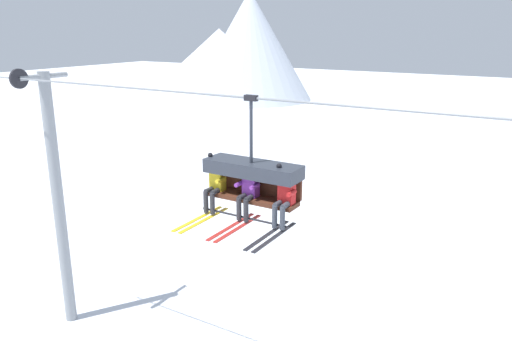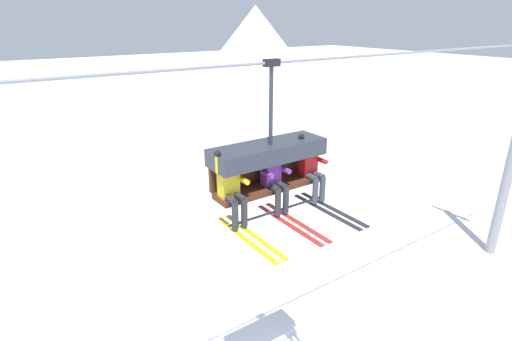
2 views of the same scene
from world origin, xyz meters
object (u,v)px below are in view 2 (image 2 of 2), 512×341
at_px(skier_yellow, 232,188).
at_px(skier_purple, 275,178).
at_px(skier_red, 312,167).
at_px(chairlift_chair, 268,159).

height_order(skier_yellow, skier_purple, skier_yellow).
xyz_separation_m(skier_yellow, skier_purple, (0.87, -0.01, -0.02)).
relative_size(skier_yellow, skier_red, 1.00).
xyz_separation_m(chairlift_chair, skier_purple, (0.00, -0.22, -0.30)).
bearing_deg(skier_yellow, chairlift_chair, 13.78).
xyz_separation_m(chairlift_chair, skier_yellow, (-0.87, -0.21, -0.28)).
bearing_deg(chairlift_chair, skier_purple, -90.00).
bearing_deg(skier_purple, chairlift_chair, 90.00).
distance_m(skier_yellow, skier_purple, 0.87).
height_order(chairlift_chair, skier_purple, chairlift_chair).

